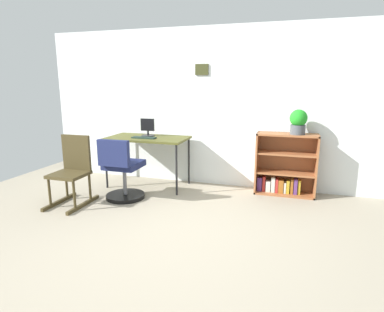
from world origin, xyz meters
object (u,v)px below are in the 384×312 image
office_chair (122,173)px  potted_plant_on_shelf (298,121)px  desk (148,141)px  bookshelf_low (284,167)px  rocking_chair (72,170)px  monitor (148,128)px  keyboard (144,138)px

office_chair → potted_plant_on_shelf: (2.18, 0.84, 0.67)m
desk → office_chair: size_ratio=1.41×
desk → bookshelf_low: 2.00m
desk → potted_plant_on_shelf: bearing=5.0°
desk → office_chair: bearing=-96.6°
rocking_chair → potted_plant_on_shelf: bearing=22.8°
bookshelf_low → desk: bearing=-173.0°
potted_plant_on_shelf → desk: bearing=-175.0°
bookshelf_low → monitor: bearing=-176.3°
keyboard → rocking_chair: size_ratio=0.40×
monitor → keyboard: 0.24m
monitor → bookshelf_low: 2.07m
office_chair → bookshelf_low: (2.04, 0.89, 0.01)m
desk → office_chair: office_chair is taller
monitor → potted_plant_on_shelf: 2.16m
keyboard → rocking_chair: bearing=-125.1°
keyboard → potted_plant_on_shelf: (2.11, 0.28, 0.27)m
desk → bookshelf_low: (1.96, 0.24, -0.32)m
potted_plant_on_shelf → monitor: bearing=-178.0°
desk → potted_plant_on_shelf: (2.10, 0.19, 0.34)m
office_chair → rocking_chair: size_ratio=0.96×
monitor → keyboard: size_ratio=0.75×
keyboard → desk: bearing=83.9°
desk → bookshelf_low: bookshelf_low is taller
desk → bookshelf_low: bearing=7.0°
monitor → rocking_chair: (-0.57, -1.07, -0.41)m
potted_plant_on_shelf → bookshelf_low: bearing=158.3°
keyboard → bookshelf_low: bearing=9.8°
monitor → office_chair: (-0.03, -0.77, -0.50)m
rocking_chair → bookshelf_low: rocking_chair is taller
rocking_chair → potted_plant_on_shelf: size_ratio=2.65×
monitor → bookshelf_low: monitor is taller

